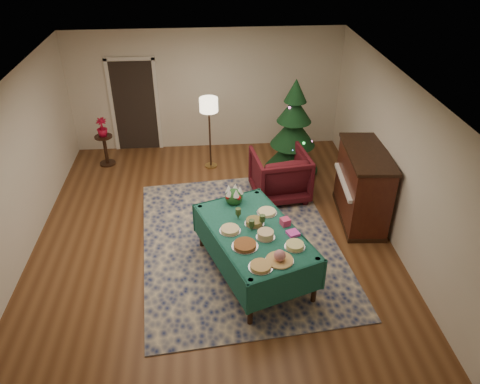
{
  "coord_description": "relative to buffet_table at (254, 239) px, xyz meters",
  "views": [
    {
      "loc": [
        -0.06,
        -6.53,
        4.91
      ],
      "look_at": [
        0.45,
        -0.29,
        1.02
      ],
      "focal_mm": 35.0,
      "sensor_mm": 36.0,
      "label": 1
    }
  ],
  "objects": [
    {
      "name": "platter_1",
      "position": [
        0.27,
        -0.71,
        0.23
      ],
      "size": [
        0.38,
        0.38,
        0.17
      ],
      "color": "silver",
      "rests_on": "buffet_table"
    },
    {
      "name": "christmas_tree",
      "position": [
        1.12,
        3.07,
        0.28
      ],
      "size": [
        1.49,
        1.49,
        2.05
      ],
      "color": "black",
      "rests_on": "ground"
    },
    {
      "name": "centerpiece",
      "position": [
        -0.24,
        0.77,
        0.3
      ],
      "size": [
        0.29,
        0.29,
        0.33
      ],
      "color": "#1E4C1E",
      "rests_on": "buffet_table"
    },
    {
      "name": "side_table",
      "position": [
        -2.82,
        3.77,
        -0.32
      ],
      "size": [
        0.38,
        0.38,
        0.67
      ],
      "color": "black",
      "rests_on": "ground"
    },
    {
      "name": "platter_4",
      "position": [
        0.14,
        -0.19,
        0.21
      ],
      "size": [
        0.28,
        0.28,
        0.11
      ],
      "color": "silver",
      "rests_on": "buffet_table"
    },
    {
      "name": "napkin_stack",
      "position": [
        0.55,
        -0.14,
        0.18
      ],
      "size": [
        0.21,
        0.21,
        0.04
      ],
      "primitive_type": "cube",
      "rotation": [
        0.0,
        0.0,
        0.35
      ],
      "color": "#EF42C2",
      "rests_on": "buffet_table"
    },
    {
      "name": "goblet_2",
      "position": [
        -0.04,
        -0.01,
        0.26
      ],
      "size": [
        0.09,
        0.09,
        0.19
      ],
      "color": "#2D471E",
      "rests_on": "buffet_table"
    },
    {
      "name": "rug",
      "position": [
        -0.15,
        0.75,
        -0.63
      ],
      "size": [
        3.59,
        4.49,
        0.02
      ],
      "primitive_type": "cube",
      "rotation": [
        0.0,
        0.0,
        0.1
      ],
      "color": "#141F4C",
      "rests_on": "ground"
    },
    {
      "name": "goblet_0",
      "position": [
        -0.21,
        0.31,
        0.26
      ],
      "size": [
        0.09,
        0.09,
        0.19
      ],
      "color": "#2D471E",
      "rests_on": "buffet_table"
    },
    {
      "name": "platter_7",
      "position": [
        0.24,
        0.43,
        0.18
      ],
      "size": [
        0.32,
        0.32,
        0.05
      ],
      "color": "silver",
      "rests_on": "buffet_table"
    },
    {
      "name": "goblet_1",
      "position": [
        0.13,
        0.1,
        0.26
      ],
      "size": [
        0.09,
        0.09,
        0.19
      ],
      "color": "#2D471E",
      "rests_on": "buffet_table"
    },
    {
      "name": "platter_5",
      "position": [
        -0.36,
        0.01,
        0.19
      ],
      "size": [
        0.32,
        0.32,
        0.06
      ],
      "color": "silver",
      "rests_on": "buffet_table"
    },
    {
      "name": "potted_plant",
      "position": [
        -2.82,
        3.77,
        0.14
      ],
      "size": [
        0.23,
        0.4,
        0.23
      ],
      "primitive_type": "imported",
      "color": "#AF0C29",
      "rests_on": "side_table"
    },
    {
      "name": "doorway",
      "position": [
        -2.19,
        4.51,
        0.45
      ],
      "size": [
        1.08,
        0.04,
        2.16
      ],
      "color": "black",
      "rests_on": "ground"
    },
    {
      "name": "buffet_table",
      "position": [
        0.0,
        0.0,
        0.0
      ],
      "size": [
        1.83,
        2.35,
        0.8
      ],
      "color": "black",
      "rests_on": "ground"
    },
    {
      "name": "piano",
      "position": [
        2.06,
        1.32,
        0.01
      ],
      "size": [
        0.84,
        1.6,
        1.34
      ],
      "color": "black",
      "rests_on": "ground"
    },
    {
      "name": "armchair",
      "position": [
        0.73,
        2.17,
        -0.13
      ],
      "size": [
        1.12,
        1.06,
        1.04
      ],
      "primitive_type": "imported",
      "rotation": [
        0.0,
        0.0,
        3.27
      ],
      "color": "#480F16",
      "rests_on": "ground"
    },
    {
      "name": "platter_6",
      "position": [
        0.02,
        0.16,
        0.2
      ],
      "size": [
        0.3,
        0.3,
        0.08
      ],
      "color": "silver",
      "rests_on": "buffet_table"
    },
    {
      "name": "platter_0",
      "position": [
        -0.0,
        -0.83,
        0.18
      ],
      "size": [
        0.33,
        0.33,
        0.05
      ],
      "color": "silver",
      "rests_on": "buffet_table"
    },
    {
      "name": "floor_lamp",
      "position": [
        -0.56,
        3.49,
        0.68
      ],
      "size": [
        0.38,
        0.38,
        1.56
      ],
      "color": "#A57F3F",
      "rests_on": "ground"
    },
    {
      "name": "platter_3",
      "position": [
        -0.17,
        -0.37,
        0.19
      ],
      "size": [
        0.38,
        0.38,
        0.06
      ],
      "color": "silver",
      "rests_on": "buffet_table"
    },
    {
      "name": "platter_2",
      "position": [
        0.52,
        -0.44,
        0.19
      ],
      "size": [
        0.29,
        0.29,
        0.07
      ],
      "color": "silver",
      "rests_on": "buffet_table"
    },
    {
      "name": "room_shell",
      "position": [
        -0.59,
        1.03,
        0.71
      ],
      "size": [
        7.0,
        7.0,
        7.0
      ],
      "color": "#593319",
      "rests_on": "ground"
    },
    {
      "name": "gift_box",
      "position": [
        0.48,
        0.1,
        0.21
      ],
      "size": [
        0.16,
        0.16,
        0.11
      ],
      "primitive_type": "cube",
      "rotation": [
        0.0,
        0.0,
        0.35
      ],
      "color": "#DA3C6B",
      "rests_on": "buffet_table"
    }
  ]
}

